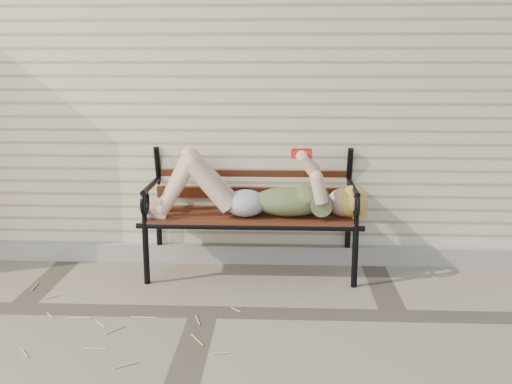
{
  "coord_description": "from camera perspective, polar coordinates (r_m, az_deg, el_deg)",
  "views": [
    {
      "loc": [
        0.5,
        -3.46,
        1.61
      ],
      "look_at": [
        0.31,
        0.63,
        0.67
      ],
      "focal_mm": 40.0,
      "sensor_mm": 36.0,
      "label": 1
    }
  ],
  "objects": [
    {
      "name": "ground",
      "position": [
        3.85,
        -5.2,
        -11.87
      ],
      "size": [
        80.0,
        80.0,
        0.0
      ],
      "primitive_type": "plane",
      "color": "gray",
      "rests_on": "ground"
    },
    {
      "name": "garden_bench",
      "position": [
        4.4,
        -0.41,
        0.03
      ],
      "size": [
        1.74,
        0.69,
        1.12
      ],
      "color": "black",
      "rests_on": "ground"
    },
    {
      "name": "foundation_strip",
      "position": [
        4.72,
        -3.66,
        -6.11
      ],
      "size": [
        8.0,
        0.1,
        0.15
      ],
      "primitive_type": "cube",
      "color": "#A6A396",
      "rests_on": "ground"
    },
    {
      "name": "reading_woman",
      "position": [
        4.26,
        -0.31,
        0.11
      ],
      "size": [
        1.64,
        0.37,
        0.52
      ],
      "color": "#092E42",
      "rests_on": "ground"
    },
    {
      "name": "straw_scatter",
      "position": [
        3.67,
        -20.33,
        -13.88
      ],
      "size": [
        2.96,
        1.68,
        0.01
      ],
      "color": "#DCBD6B",
      "rests_on": "ground"
    },
    {
      "name": "house_wall",
      "position": [
        6.48,
        -1.89,
        11.93
      ],
      "size": [
        8.0,
        4.0,
        3.0
      ],
      "primitive_type": "cube",
      "color": "beige",
      "rests_on": "ground"
    }
  ]
}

